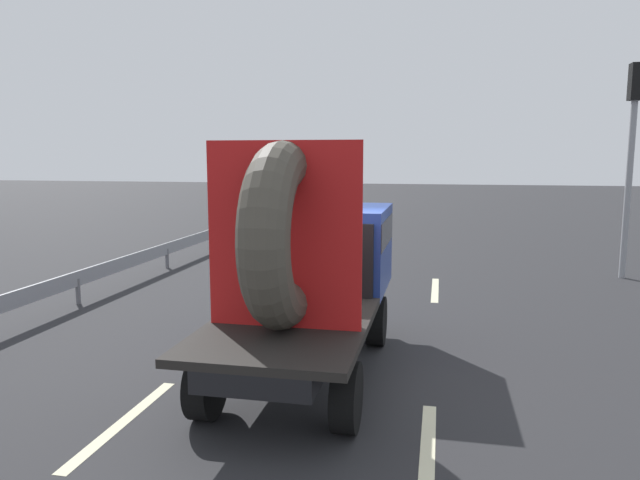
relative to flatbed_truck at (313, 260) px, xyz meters
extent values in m
plane|color=#28282B|center=(0.06, -0.35, -1.59)|extent=(120.00, 120.00, 0.00)
cylinder|color=black|center=(-0.85, 1.04, -1.18)|extent=(0.28, 0.82, 0.82)
cylinder|color=black|center=(0.85, 1.04, -1.18)|extent=(0.28, 0.82, 0.82)
cylinder|color=black|center=(-0.85, -2.13, -1.18)|extent=(0.28, 0.82, 0.82)
cylinder|color=black|center=(0.85, -2.13, -1.18)|extent=(0.28, 0.82, 0.82)
cube|color=black|center=(0.00, -0.50, -0.77)|extent=(1.30, 5.12, 0.25)
cube|color=navy|center=(0.00, 1.04, 0.03)|extent=(2.00, 2.03, 1.35)
cube|color=black|center=(0.00, 0.99, 0.32)|extent=(2.02, 1.92, 0.44)
cube|color=black|center=(0.00, -1.51, -0.60)|extent=(2.00, 3.09, 0.10)
cube|color=black|center=(0.00, -0.02, 0.00)|extent=(1.80, 0.08, 1.10)
torus|color=#474238|center=(0.00, -1.66, 0.58)|extent=(0.59, 2.26, 2.26)
cube|color=red|center=(0.00, -1.66, 0.58)|extent=(1.90, 0.03, 2.26)
cylinder|color=black|center=(-4.34, 20.41, -1.27)|extent=(0.22, 0.65, 0.65)
cylinder|color=black|center=(-2.75, 20.41, -1.27)|extent=(0.22, 0.65, 0.65)
cylinder|color=black|center=(-4.34, 17.68, -1.27)|extent=(0.22, 0.65, 0.65)
cylinder|color=black|center=(-2.75, 17.68, -1.27)|extent=(0.22, 0.65, 0.65)
cube|color=silver|center=(-3.55, 19.04, -0.99)|extent=(1.83, 4.27, 0.56)
cube|color=black|center=(-3.55, 18.94, -0.45)|extent=(1.65, 2.39, 0.51)
cylinder|color=gray|center=(6.50, 7.75, 0.66)|extent=(0.16, 0.16, 4.50)
cube|color=black|center=(6.50, 7.75, 3.36)|extent=(0.30, 0.36, 0.90)
cube|color=gray|center=(-5.67, 4.55, -1.04)|extent=(0.06, 16.64, 0.32)
cylinder|color=slate|center=(-5.67, 2.47, -1.32)|extent=(0.10, 0.10, 0.55)
cylinder|color=slate|center=(-5.67, 6.63, -1.32)|extent=(0.10, 0.10, 0.55)
cylinder|color=slate|center=(-5.67, 10.79, -1.32)|extent=(0.10, 0.10, 0.55)
cube|color=beige|center=(-1.77, -2.44, -1.59)|extent=(0.16, 2.41, 0.01)
cube|color=beige|center=(-1.77, 5.91, -1.59)|extent=(0.16, 2.38, 0.01)
cube|color=beige|center=(1.77, -2.74, -1.59)|extent=(0.16, 2.95, 0.01)
cube|color=beige|center=(1.77, 5.36, -1.59)|extent=(0.16, 2.54, 0.01)
camera|label=1|loc=(1.83, -8.36, 1.52)|focal=32.77mm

